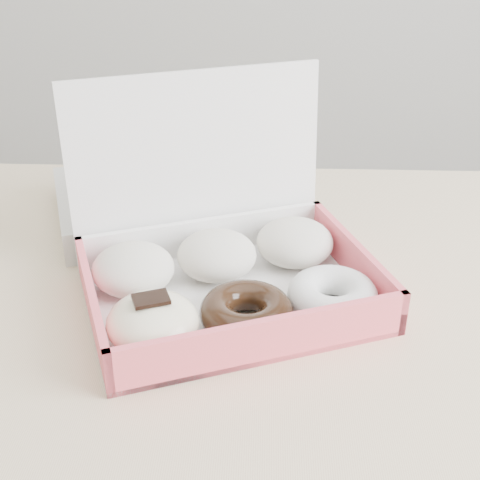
{
  "coord_description": "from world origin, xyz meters",
  "views": [
    {
      "loc": [
        -0.12,
        -0.62,
        1.18
      ],
      "look_at": [
        -0.15,
        0.02,
        0.82
      ],
      "focal_mm": 50.0,
      "sensor_mm": 36.0,
      "label": 1
    }
  ],
  "objects": [
    {
      "name": "table",
      "position": [
        0.0,
        0.0,
        0.67
      ],
      "size": [
        1.2,
        0.8,
        0.75
      ],
      "color": "#CDAD87",
      "rests_on": "ground"
    },
    {
      "name": "donut_box",
      "position": [
        -0.17,
        0.02,
        0.79
      ],
      "size": [
        0.38,
        0.35,
        0.23
      ],
      "rotation": [
        0.0,
        0.0,
        0.36
      ],
      "color": "white",
      "rests_on": "table"
    },
    {
      "name": "newspapers",
      "position": [
        -0.27,
        0.22,
        0.77
      ],
      "size": [
        0.33,
        0.3,
        0.04
      ],
      "primitive_type": "cube",
      "rotation": [
        0.0,
        0.0,
        0.33
      ],
      "color": "silver",
      "rests_on": "table"
    }
  ]
}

